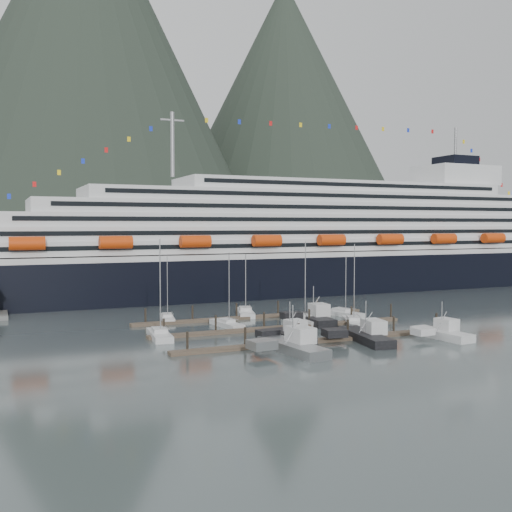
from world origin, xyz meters
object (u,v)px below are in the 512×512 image
object	(u,v)px
cruise_ship	(313,247)
trawler_a	(292,346)
sailboat_e	(167,319)
trawler_d	(441,333)
trawler_c	(365,336)
trawler_e	(313,318)
sailboat_b	(227,324)
trawler_b	(289,335)
sailboat_a	(160,336)
sailboat_f	(245,313)
sailboat_c	(302,321)
sailboat_g	(342,314)
sailboat_d	(353,322)

from	to	relation	value
cruise_ship	trawler_a	bearing A→B (deg)	-121.17
sailboat_e	trawler_d	xyz separation A→B (m)	(35.88, -35.01, 0.45)
trawler_c	trawler_e	distance (m)	18.19
trawler_c	trawler_d	size ratio (longest dim) A/B	1.26
sailboat_b	trawler_b	xyz separation A→B (m)	(4.33, -16.24, 0.47)
sailboat_a	sailboat_f	distance (m)	27.80
sailboat_f	trawler_b	bearing A→B (deg)	-171.65
sailboat_c	trawler_c	distance (m)	19.49
sailboat_c	trawler_c	bearing A→B (deg)	176.62
sailboat_a	trawler_c	size ratio (longest dim) A/B	1.17
trawler_c	trawler_b	bearing A→B (deg)	74.10
sailboat_a	sailboat_g	distance (m)	40.66
trawler_a	trawler_d	bearing A→B (deg)	-96.76
trawler_a	sailboat_a	bearing A→B (deg)	32.43
sailboat_d	sailboat_f	bearing A→B (deg)	60.97
sailboat_e	trawler_c	world-z (taller)	sailboat_e
sailboat_a	trawler_e	xyz separation A→B (m)	(29.77, 2.96, 0.50)
sailboat_e	sailboat_g	distance (m)	34.79
sailboat_d	sailboat_e	world-z (taller)	sailboat_d
sailboat_b	sailboat_d	size ratio (longest dim) A/B	0.90
trawler_a	trawler_e	xyz separation A→B (m)	(15.06, 20.98, 0.01)
sailboat_d	trawler_c	distance (m)	15.80
sailboat_g	trawler_a	distance (m)	36.70
sailboat_e	trawler_b	distance (m)	29.95
sailboat_b	sailboat_f	distance (m)	13.76
sailboat_c	trawler_c	xyz separation A→B (m)	(0.77, -19.47, 0.45)
sailboat_a	trawler_d	world-z (taller)	sailboat_a
cruise_ship	sailboat_d	world-z (taller)	cruise_ship
sailboat_c	trawler_d	size ratio (longest dim) A/B	1.40
sailboat_f	trawler_a	size ratio (longest dim) A/B	0.93
sailboat_d	trawler_c	bearing A→B (deg)	177.01
trawler_b	trawler_d	bearing A→B (deg)	-112.77
trawler_e	cruise_ship	bearing A→B (deg)	-26.10
cruise_ship	sailboat_a	xyz separation A→B (m)	(-57.03, -51.93, -11.58)
trawler_a	trawler_e	bearing A→B (deg)	-42.45
sailboat_e	trawler_a	size ratio (longest dim) A/B	0.91
sailboat_d	trawler_c	world-z (taller)	sailboat_d
sailboat_c	trawler_e	world-z (taller)	sailboat_c
trawler_e	trawler_a	bearing A→B (deg)	147.32
cruise_ship	sailboat_f	bearing A→B (deg)	-135.05
sailboat_b	sailboat_e	world-z (taller)	sailboat_b
trawler_c	cruise_ship	bearing A→B (deg)	-14.20
trawler_a	sailboat_e	bearing A→B (deg)	7.38
sailboat_f	trawler_e	bearing A→B (deg)	-134.69
cruise_ship	sailboat_b	xyz separation A→B (m)	(-43.19, -46.02, -11.62)
sailboat_a	trawler_c	world-z (taller)	sailboat_a
sailboat_b	trawler_b	world-z (taller)	sailboat_b
sailboat_a	sailboat_f	bearing A→B (deg)	-47.28
sailboat_d	trawler_c	size ratio (longest dim) A/B	1.08
cruise_ship	trawler_b	bearing A→B (deg)	-121.97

